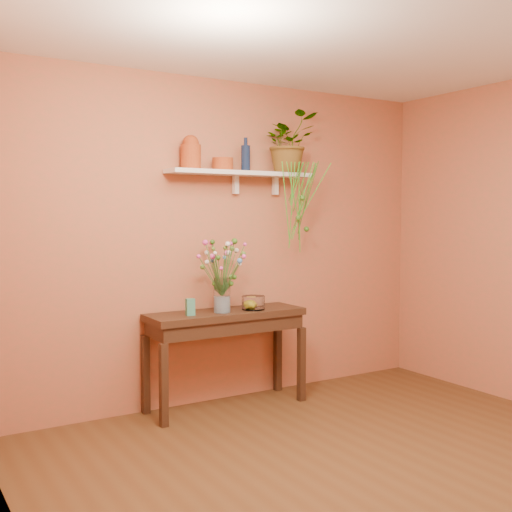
# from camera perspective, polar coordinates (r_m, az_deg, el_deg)

# --- Properties ---
(room) EXTENTS (4.04, 4.04, 2.70)m
(room) POSITION_cam_1_polar(r_m,az_deg,el_deg) (3.68, 12.63, 0.16)
(room) COLOR #54351B
(room) RESTS_ON ground
(sideboard) EXTENTS (1.31, 0.42, 0.79)m
(sideboard) POSITION_cam_1_polar(r_m,az_deg,el_deg) (5.11, -2.77, -6.33)
(sideboard) COLOR #3E2716
(sideboard) RESTS_ON ground
(wall_shelf) EXTENTS (1.30, 0.24, 0.19)m
(wall_shelf) POSITION_cam_1_polar(r_m,az_deg,el_deg) (5.23, -1.30, 7.52)
(wall_shelf) COLOR white
(wall_shelf) RESTS_ON room
(terracotta_jug) EXTENTS (0.21, 0.21, 0.27)m
(terracotta_jug) POSITION_cam_1_polar(r_m,az_deg,el_deg) (5.04, -5.99, 9.37)
(terracotta_jug) COLOR #A1481A
(terracotta_jug) RESTS_ON wall_shelf
(terracotta_pot) EXTENTS (0.22, 0.22, 0.10)m
(terracotta_pot) POSITION_cam_1_polar(r_m,az_deg,el_deg) (5.15, -3.07, 8.40)
(terracotta_pot) COLOR #A1481A
(terracotta_pot) RESTS_ON wall_shelf
(blue_bottle) EXTENTS (0.10, 0.10, 0.28)m
(blue_bottle) POSITION_cam_1_polar(r_m,az_deg,el_deg) (5.29, -0.96, 8.98)
(blue_bottle) COLOR #112040
(blue_bottle) RESTS_ON wall_shelf
(spider_plant) EXTENTS (0.48, 0.42, 0.52)m
(spider_plant) POSITION_cam_1_polar(r_m,az_deg,el_deg) (5.48, 2.98, 10.30)
(spider_plant) COLOR #34661B
(spider_plant) RESTS_ON wall_shelf
(plant_fronds) EXTENTS (0.45, 0.31, 0.77)m
(plant_fronds) POSITION_cam_1_polar(r_m,az_deg,el_deg) (5.35, 4.14, 4.95)
(plant_fronds) COLOR #34661B
(plant_fronds) RESTS_ON wall_shelf
(glass_vase) EXTENTS (0.13, 0.13, 0.28)m
(glass_vase) POSITION_cam_1_polar(r_m,az_deg,el_deg) (5.00, -3.13, -3.85)
(glass_vase) COLOR white
(glass_vase) RESTS_ON sideboard
(bouquet) EXTENTS (0.44, 0.44, 0.46)m
(bouquet) POSITION_cam_1_polar(r_m,az_deg,el_deg) (4.99, -3.02, -0.40)
(bouquet) COLOR #386B28
(bouquet) RESTS_ON glass_vase
(glass_bowl) EXTENTS (0.19, 0.19, 0.11)m
(glass_bowl) POSITION_cam_1_polar(r_m,az_deg,el_deg) (5.14, -0.24, -4.36)
(glass_bowl) COLOR white
(glass_bowl) RESTS_ON sideboard
(lemon) EXTENTS (0.08, 0.08, 0.08)m
(lemon) POSITION_cam_1_polar(r_m,az_deg,el_deg) (5.15, -0.46, -4.44)
(lemon) COLOR #FFF03A
(lemon) RESTS_ON glass_bowl
(carton) EXTENTS (0.07, 0.06, 0.13)m
(carton) POSITION_cam_1_polar(r_m,az_deg,el_deg) (4.87, -6.04, -4.68)
(carton) COLOR teal
(carton) RESTS_ON sideboard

